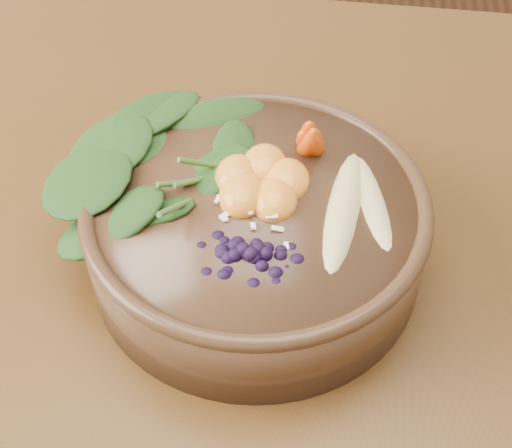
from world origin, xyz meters
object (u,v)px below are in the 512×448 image
at_px(kale_heap, 212,129).
at_px(blueberry_pile, 251,238).
at_px(carrot_cluster, 327,108).
at_px(mandarin_cluster, 261,171).
at_px(banana_halves, 359,193).
at_px(dining_table, 265,307).
at_px(stoneware_bowl, 256,232).

distance_m(kale_heap, blueberry_pile, 0.13).
bearing_deg(kale_heap, carrot_cluster, 12.00).
height_order(carrot_cluster, mandarin_cluster, carrot_cluster).
relative_size(banana_halves, blueberry_pile, 1.23).
height_order(mandarin_cluster, blueberry_pile, blueberry_pile).
bearing_deg(dining_table, kale_heap, 142.32).
bearing_deg(carrot_cluster, stoneware_bowl, -123.69).
bearing_deg(banana_halves, blueberry_pile, -141.51).
distance_m(stoneware_bowl, carrot_cluster, 0.12).
distance_m(kale_heap, mandarin_cluster, 0.06).
bearing_deg(carrot_cluster, blueberry_pile, -109.55).
height_order(stoneware_bowl, carrot_cluster, carrot_cluster).
bearing_deg(carrot_cluster, dining_table, -127.02).
bearing_deg(blueberry_pile, kale_heap, 113.29).
xyz_separation_m(carrot_cluster, blueberry_pile, (-0.05, -0.14, -0.02)).
bearing_deg(banana_halves, mandarin_cluster, 170.25).
height_order(dining_table, banana_halves, banana_halves).
relative_size(banana_halves, mandarin_cluster, 1.79).
bearing_deg(dining_table, mandarin_cluster, -179.75).
xyz_separation_m(carrot_cluster, mandarin_cluster, (-0.05, -0.06, -0.02)).
relative_size(stoneware_bowl, carrot_cluster, 3.62).
xyz_separation_m(stoneware_bowl, banana_halves, (0.08, 0.01, 0.05)).
height_order(dining_table, mandarin_cluster, mandarin_cluster).
xyz_separation_m(dining_table, blueberry_pile, (-0.00, -0.08, 0.19)).
bearing_deg(blueberry_pile, carrot_cluster, 71.94).
bearing_deg(kale_heap, banana_halves, -22.06).
distance_m(dining_table, stoneware_bowl, 0.13).
bearing_deg(stoneware_bowl, kale_heap, 128.36).
distance_m(kale_heap, banana_halves, 0.14).
bearing_deg(kale_heap, mandarin_cluster, -40.29).
relative_size(kale_heap, mandarin_cluster, 2.07).
bearing_deg(stoneware_bowl, dining_table, 71.05).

